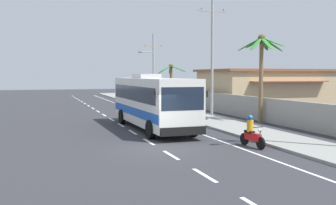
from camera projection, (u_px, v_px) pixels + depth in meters
ground_plane at (159, 148)px, 18.93m from camera, size 160.00×160.00×0.00m
sidewalk_kerb at (205, 119)px, 30.53m from camera, size 3.20×90.00×0.14m
lane_markings at (133, 116)px, 33.65m from camera, size 3.85×71.05×0.01m
boundary_wall at (225, 104)px, 35.46m from camera, size 0.24×60.00×1.81m
coach_bus_foreground at (152, 100)px, 25.48m from camera, size 3.11×11.05×3.57m
motorcycle_beside_bus at (252, 134)px, 19.12m from camera, size 0.56×1.96×1.56m
pedestrian_near_kerb at (174, 101)px, 36.46m from camera, size 0.36×0.36×1.75m
utility_pole_mid at (212, 54)px, 33.44m from camera, size 2.55×0.24×10.11m
utility_pole_far at (153, 66)px, 48.93m from camera, size 3.18×0.24×8.62m
palm_nearest at (262, 58)px, 28.77m from camera, size 3.34×3.69×6.48m
palm_second at (171, 76)px, 47.58m from camera, size 3.65×3.68×4.85m
roadside_building at (264, 89)px, 41.51m from camera, size 12.56×9.42×4.09m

